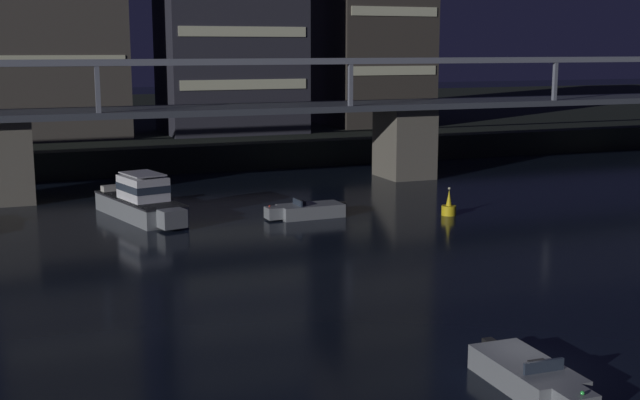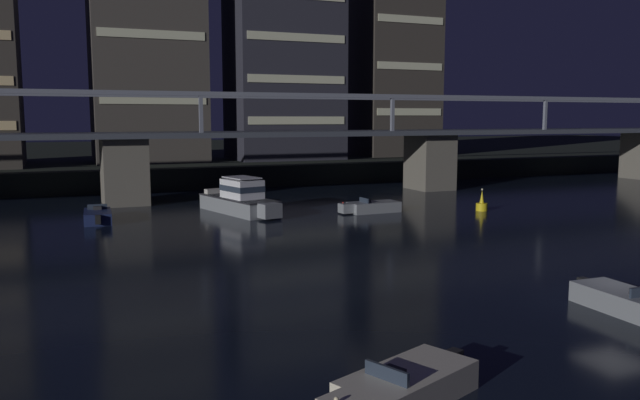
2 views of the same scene
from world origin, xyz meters
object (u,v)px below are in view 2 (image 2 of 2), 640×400
at_px(tower_west_tall, 145,6).
at_px(speedboat_mid_left, 402,388).
at_px(river_bridge, 291,150).
at_px(speedboat_near_right, 630,302).
at_px(speedboat_near_center, 371,207).
at_px(cabin_cruiser_near_left, 240,199).
at_px(speedboat_mid_center, 98,216).
at_px(channel_buoy, 482,205).
at_px(tower_central, 284,60).
at_px(tower_east_tall, 388,47).

height_order(tower_west_tall, speedboat_mid_left, tower_west_tall).
distance_m(river_bridge, tower_west_tall, 27.24).
bearing_deg(speedboat_near_right, river_bridge, 88.88).
relative_size(speedboat_near_center, speedboat_mid_left, 1.03).
relative_size(river_bridge, cabin_cruiser_near_left, 10.21).
distance_m(cabin_cruiser_near_left, speedboat_mid_center, 10.39).
bearing_deg(channel_buoy, tower_central, 97.52).
xyz_separation_m(tower_east_tall, speedboat_near_center, (-19.92, -34.72, -16.30)).
bearing_deg(tower_central, tower_west_tall, 175.94).
relative_size(tower_central, speedboat_mid_center, 4.62).
relative_size(tower_east_tall, speedboat_near_center, 5.63).
xyz_separation_m(tower_central, tower_east_tall, (16.01, 3.39, 2.60)).
xyz_separation_m(tower_central, channel_buoy, (4.47, -33.88, -13.64)).
xyz_separation_m(speedboat_mid_center, channel_buoy, (28.17, -5.87, 0.06)).
xyz_separation_m(cabin_cruiser_near_left, speedboat_near_right, (6.59, -30.31, -0.64)).
bearing_deg(channel_buoy, speedboat_mid_left, -129.51).
relative_size(speedboat_mid_center, channel_buoy, 2.97).
xyz_separation_m(tower_east_tall, speedboat_mid_center, (-39.71, -31.39, -16.30)).
bearing_deg(speedboat_near_right, speedboat_mid_left, -163.35).
bearing_deg(speedboat_near_right, tower_central, 83.40).
bearing_deg(tower_east_tall, channel_buoy, -107.20).
distance_m(tower_central, speedboat_near_right, 60.13).
bearing_deg(speedboat_near_right, channel_buoy, 65.23).
relative_size(cabin_cruiser_near_left, speedboat_mid_center, 1.79).
relative_size(tower_central, speedboat_mid_left, 4.77).
bearing_deg(tower_west_tall, channel_buoy, -59.69).
relative_size(tower_central, tower_east_tall, 0.82).
bearing_deg(speedboat_mid_left, speedboat_near_center, 64.40).
distance_m(tower_west_tall, cabin_cruiser_near_left, 34.53).
height_order(speedboat_mid_left, channel_buoy, channel_buoy).
xyz_separation_m(speedboat_mid_left, channel_buoy, (22.91, 27.79, 0.06)).
distance_m(cabin_cruiser_near_left, speedboat_mid_left, 34.20).
bearing_deg(speedboat_mid_left, speedboat_mid_center, 98.87).
distance_m(tower_east_tall, speedboat_near_right, 67.61).
distance_m(river_bridge, speedboat_near_right, 39.34).
relative_size(tower_central, speedboat_near_center, 4.63).
distance_m(river_bridge, speedboat_mid_center, 20.25).
relative_size(river_bridge, tower_west_tall, 2.72).
distance_m(tower_central, speedboat_mid_left, 65.80).
relative_size(speedboat_near_center, speedboat_mid_center, 1.00).
xyz_separation_m(speedboat_mid_left, speedboat_mid_center, (-5.25, 33.66, 0.00)).
bearing_deg(tower_east_tall, speedboat_mid_center, -141.67).
xyz_separation_m(tower_west_tall, speedboat_mid_center, (-7.70, -29.14, -19.22)).
bearing_deg(tower_west_tall, river_bridge, -63.55).
relative_size(tower_central, channel_buoy, 13.71).
bearing_deg(tower_west_tall, tower_east_tall, 4.03).
height_order(tower_central, speedboat_mid_center, tower_central).
relative_size(river_bridge, speedboat_mid_left, 18.90).
bearing_deg(speedboat_near_right, cabin_cruiser_near_left, 102.27).
height_order(speedboat_near_center, speedboat_mid_left, same).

